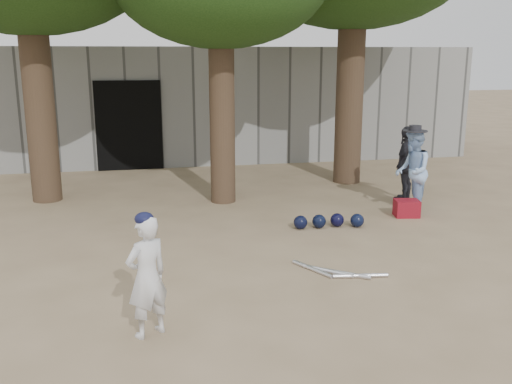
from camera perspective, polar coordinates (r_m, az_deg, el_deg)
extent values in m
plane|color=#937C5E|center=(7.21, -3.12, -9.45)|extent=(70.00, 70.00, 0.00)
imported|color=silver|center=(5.91, -10.85, -8.32)|extent=(0.56, 0.51, 1.28)
imported|color=#98BCEB|center=(10.68, 15.37, 2.02)|extent=(0.80, 0.90, 1.52)
imported|color=black|center=(11.46, 14.79, 2.71)|extent=(0.87, 0.86, 1.48)
cube|color=maroon|center=(10.49, 14.83, -1.58)|extent=(0.47, 0.39, 0.30)
cube|color=gray|center=(14.65, -7.91, 8.34)|extent=(16.00, 0.35, 3.00)
cube|color=black|center=(14.47, -12.58, 6.49)|extent=(1.60, 0.08, 2.20)
cube|color=slate|center=(17.14, -8.49, 9.08)|extent=(16.00, 5.00, 3.00)
sphere|color=black|center=(9.46, 4.47, -3.05)|extent=(0.23, 0.23, 0.23)
sphere|color=black|center=(9.54, 6.33, -2.93)|extent=(0.23, 0.23, 0.23)
sphere|color=black|center=(9.65, 8.11, -2.79)|extent=(0.23, 0.23, 0.23)
sphere|color=black|center=(9.68, 10.08, -2.82)|extent=(0.23, 0.23, 0.23)
cylinder|color=silver|center=(7.73, 5.65, -7.65)|extent=(0.39, 0.66, 0.06)
cylinder|color=silver|center=(7.67, 7.21, -7.85)|extent=(0.56, 0.53, 0.06)
cylinder|color=silver|center=(7.63, 8.80, -8.04)|extent=(0.61, 0.48, 0.06)
cylinder|color=silver|center=(7.58, 10.40, -8.23)|extent=(0.72, 0.15, 0.06)
cylinder|color=brown|center=(11.71, -21.20, 12.39)|extent=(0.56, 0.56, 5.50)
cylinder|color=brown|center=(10.88, -3.47, 11.92)|extent=(0.48, 0.48, 5.00)
cylinder|color=brown|center=(12.80, 9.51, 13.81)|extent=(0.60, 0.60, 5.80)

